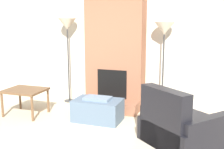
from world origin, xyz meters
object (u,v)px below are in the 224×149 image
(ottoman, at_px, (98,110))
(floor_lamp_right, at_px, (164,32))
(armchair, at_px, (180,127))
(side_table, at_px, (25,92))
(floor_lamp_left, at_px, (67,27))

(ottoman, height_order, floor_lamp_right, floor_lamp_right)
(armchair, relative_size, side_table, 1.89)
(ottoman, xyz_separation_m, floor_lamp_right, (1.01, 0.96, 1.38))
(floor_lamp_left, height_order, floor_lamp_right, floor_lamp_left)
(side_table, distance_m, floor_lamp_left, 1.68)
(armchair, distance_m, floor_lamp_right, 2.04)
(ottoman, relative_size, side_table, 1.15)
(side_table, xyz_separation_m, floor_lamp_left, (0.36, 1.10, 1.21))
(armchair, height_order, side_table, armchair)
(floor_lamp_left, distance_m, floor_lamp_right, 2.09)
(side_table, height_order, floor_lamp_left, floor_lamp_left)
(side_table, relative_size, floor_lamp_left, 0.40)
(armchair, bearing_deg, floor_lamp_left, 10.00)
(armchair, bearing_deg, side_table, 32.44)
(ottoman, bearing_deg, floor_lamp_right, 43.37)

